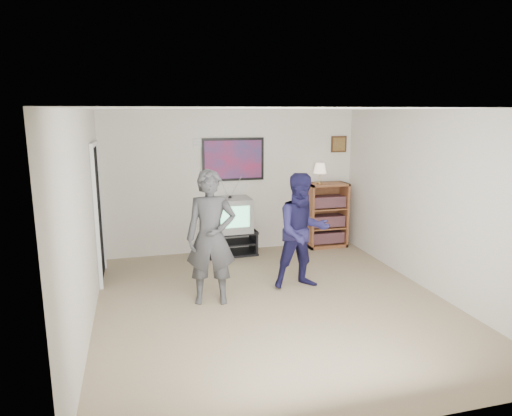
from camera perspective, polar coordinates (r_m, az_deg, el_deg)
name	(u,v)px	position (r m, az deg, el deg)	size (l,w,h in m)	color
room_shell	(267,206)	(6.04, 1.43, 0.30)	(4.51, 5.00, 2.51)	#7A6F4D
media_stand	(232,243)	(8.04, -3.07, -4.34)	(0.88, 0.51, 0.43)	black
crt_television	(230,215)	(7.91, -3.23, -0.82)	(0.69, 0.59, 0.59)	gray
bookshelf	(326,215)	(8.53, 8.80, -0.86)	(0.73, 0.41, 1.19)	brown
table_lamp	(320,173)	(8.30, 7.98, 4.31)	(0.24, 0.24, 0.38)	#FFDFC1
person_tall	(211,238)	(5.91, -5.64, -3.69)	(0.64, 0.42, 1.76)	#3A3B3E
person_short	(302,231)	(6.44, 5.82, -2.92)	(0.80, 0.62, 1.64)	#1B1843
controller_left	(208,216)	(6.08, -6.02, -1.00)	(0.03, 0.11, 0.03)	white
controller_right	(296,208)	(6.60, 5.06, -0.03)	(0.03, 0.11, 0.03)	white
poster	(233,159)	(8.02, -2.86, 6.08)	(1.10, 0.03, 0.75)	black
air_vent	(201,143)	(7.90, -6.83, 8.11)	(0.28, 0.02, 0.14)	white
small_picture	(339,144)	(8.65, 10.31, 7.86)	(0.30, 0.03, 0.30)	black
doorway	(98,214)	(7.10, -19.17, -0.65)	(0.03, 0.85, 2.00)	black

